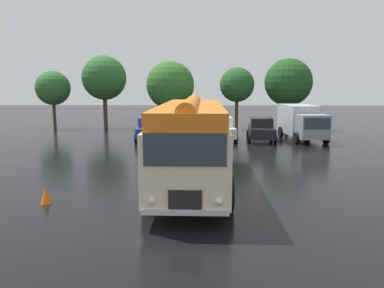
{
  "coord_description": "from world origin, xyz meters",
  "views": [
    {
      "loc": [
        1.15,
        -15.1,
        3.94
      ],
      "look_at": [
        0.9,
        1.05,
        1.4
      ],
      "focal_mm": 35.0,
      "sensor_mm": 36.0,
      "label": 1
    }
  ],
  "objects_px": {
    "car_near_left": "(150,128)",
    "car_far_right": "(261,129)",
    "car_mid_left": "(185,127)",
    "vintage_bus": "(191,138)",
    "car_mid_right": "(221,128)",
    "traffic_cone": "(46,196)",
    "box_van": "(301,121)"
  },
  "relations": [
    {
      "from": "car_far_right",
      "to": "traffic_cone",
      "type": "distance_m",
      "value": 17.58
    },
    {
      "from": "box_van",
      "to": "car_mid_right",
      "type": "bearing_deg",
      "value": -177.86
    },
    {
      "from": "car_near_left",
      "to": "car_mid_right",
      "type": "relative_size",
      "value": 1.01
    },
    {
      "from": "vintage_bus",
      "to": "car_far_right",
      "type": "bearing_deg",
      "value": 68.37
    },
    {
      "from": "car_mid_left",
      "to": "car_mid_right",
      "type": "height_order",
      "value": "same"
    },
    {
      "from": "car_far_right",
      "to": "car_near_left",
      "type": "bearing_deg",
      "value": 178.15
    },
    {
      "from": "traffic_cone",
      "to": "vintage_bus",
      "type": "bearing_deg",
      "value": 28.04
    },
    {
      "from": "vintage_bus",
      "to": "car_near_left",
      "type": "distance_m",
      "value": 12.82
    },
    {
      "from": "vintage_bus",
      "to": "car_mid_right",
      "type": "bearing_deg",
      "value": 81.06
    },
    {
      "from": "car_near_left",
      "to": "car_far_right",
      "type": "height_order",
      "value": "same"
    },
    {
      "from": "car_mid_right",
      "to": "car_far_right",
      "type": "relative_size",
      "value": 0.98
    },
    {
      "from": "car_far_right",
      "to": "vintage_bus",
      "type": "bearing_deg",
      "value": -111.63
    },
    {
      "from": "car_near_left",
      "to": "car_mid_right",
      "type": "height_order",
      "value": "same"
    },
    {
      "from": "car_mid_right",
      "to": "box_van",
      "type": "height_order",
      "value": "box_van"
    },
    {
      "from": "car_near_left",
      "to": "car_far_right",
      "type": "xyz_separation_m",
      "value": [
        8.05,
        -0.26,
        0.0
      ]
    },
    {
      "from": "car_near_left",
      "to": "traffic_cone",
      "type": "distance_m",
      "value": 15.04
    },
    {
      "from": "car_mid_left",
      "to": "traffic_cone",
      "type": "height_order",
      "value": "car_mid_left"
    },
    {
      "from": "car_near_left",
      "to": "car_mid_left",
      "type": "height_order",
      "value": "same"
    },
    {
      "from": "vintage_bus",
      "to": "car_mid_left",
      "type": "bearing_deg",
      "value": 92.94
    },
    {
      "from": "car_near_left",
      "to": "car_far_right",
      "type": "relative_size",
      "value": 0.99
    },
    {
      "from": "traffic_cone",
      "to": "car_near_left",
      "type": "bearing_deg",
      "value": 83.87
    },
    {
      "from": "car_near_left",
      "to": "traffic_cone",
      "type": "relative_size",
      "value": 7.83
    },
    {
      "from": "car_mid_right",
      "to": "traffic_cone",
      "type": "xyz_separation_m",
      "value": [
        -6.81,
        -15.02,
        -0.57
      ]
    },
    {
      "from": "car_far_right",
      "to": "car_mid_right",
      "type": "bearing_deg",
      "value": 173.14
    },
    {
      "from": "car_near_left",
      "to": "car_mid_left",
      "type": "xyz_separation_m",
      "value": [
        2.58,
        0.68,
        0.0
      ]
    },
    {
      "from": "car_mid_left",
      "to": "car_mid_right",
      "type": "distance_m",
      "value": 2.69
    },
    {
      "from": "car_mid_left",
      "to": "car_far_right",
      "type": "xyz_separation_m",
      "value": [
        5.46,
        -0.94,
        0.0
      ]
    },
    {
      "from": "car_mid_left",
      "to": "car_far_right",
      "type": "distance_m",
      "value": 5.54
    },
    {
      "from": "car_far_right",
      "to": "traffic_cone",
      "type": "relative_size",
      "value": 7.89
    },
    {
      "from": "vintage_bus",
      "to": "car_mid_right",
      "type": "relative_size",
      "value": 2.39
    },
    {
      "from": "traffic_cone",
      "to": "box_van",
      "type": "bearing_deg",
      "value": 50.33
    },
    {
      "from": "car_mid_left",
      "to": "car_mid_right",
      "type": "xyz_separation_m",
      "value": [
        2.63,
        -0.59,
        0.0
      ]
    }
  ]
}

